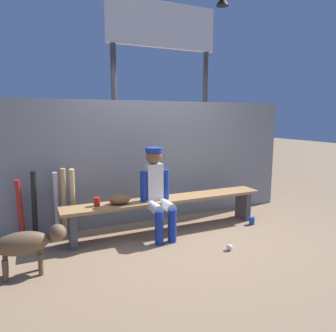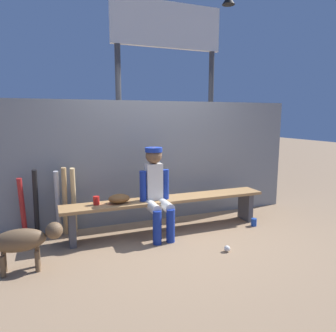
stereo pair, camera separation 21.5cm
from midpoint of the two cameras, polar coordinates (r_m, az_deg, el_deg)
ground_plane at (r=4.43m, az=-1.42°, el=-11.84°), size 30.00×30.00×0.00m
chainlink_fence at (r=4.67m, az=-3.95°, el=0.76°), size 4.65×0.03×1.81m
dugout_bench at (r=4.31m, az=-1.44°, el=-7.19°), size 2.88×0.36×0.47m
player_seated at (r=4.07m, az=-3.49°, el=-4.23°), size 0.41×0.55×1.18m
baseball_glove at (r=4.06m, az=-10.43°, el=-6.08°), size 0.28×0.20×0.12m
bat_wood_natural at (r=4.32m, az=-18.55°, el=-6.39°), size 0.08×0.24×0.93m
bat_wood_tan at (r=4.31m, az=-20.07°, el=-6.47°), size 0.08×0.15×0.93m
bat_aluminum_silver at (r=4.35m, az=-21.28°, el=-6.71°), size 0.08×0.17×0.89m
bat_aluminum_black at (r=4.32m, az=-24.81°, el=-6.70°), size 0.09×0.26×0.94m
bat_aluminum_red at (r=4.38m, az=-26.93°, el=-7.42°), size 0.09×0.19×0.83m
baseball at (r=3.87m, az=9.69°, el=-14.62°), size 0.07×0.07×0.07m
cup_on_ground at (r=4.79m, az=14.01°, el=-9.80°), size 0.08×0.08×0.11m
cup_on_bench at (r=4.04m, az=-14.53°, el=-6.40°), size 0.08×0.08×0.11m
scoreboard at (r=5.90m, az=-1.50°, el=20.02°), size 2.32×0.27×3.81m
dog at (r=3.52m, az=-26.14°, el=-12.69°), size 0.84×0.20×0.49m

